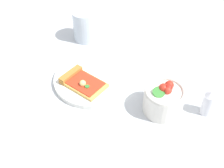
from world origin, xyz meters
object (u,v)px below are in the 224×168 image
at_px(soda_glass, 85,26).
at_px(pepper_shaker, 208,103).
at_px(plate, 93,79).
at_px(paper_napkin, 16,139).
at_px(pizza_slice_main, 81,81).
at_px(salad_bowl, 164,99).

relative_size(soda_glass, pepper_shaker, 1.38).
distance_m(plate, paper_napkin, 0.28).
relative_size(pizza_slice_main, soda_glass, 1.23).
distance_m(plate, soda_glass, 0.23).
bearing_deg(pepper_shaker, pizza_slice_main, -73.22).
bearing_deg(plate, paper_napkin, -7.39).
distance_m(soda_glass, paper_napkin, 0.46).
bearing_deg(plate, soda_glass, -137.32).
xyz_separation_m(salad_bowl, paper_napkin, (0.28, -0.26, -0.04)).
relative_size(plate, pepper_shaker, 3.08).
xyz_separation_m(plate, paper_napkin, (0.28, -0.04, -0.01)).
relative_size(salad_bowl, paper_napkin, 0.82).
relative_size(salad_bowl, pepper_shaker, 1.38).
xyz_separation_m(pizza_slice_main, salad_bowl, (-0.05, 0.24, 0.02)).
height_order(plate, paper_napkin, plate).
relative_size(paper_napkin, pepper_shaker, 1.68).
bearing_deg(soda_glass, salad_bowl, 67.25).
bearing_deg(pepper_shaker, paper_napkin, -46.68).
height_order(plate, pizza_slice_main, pizza_slice_main).
bearing_deg(salad_bowl, paper_napkin, -42.10).
bearing_deg(plate, pizza_slice_main, -20.15).
bearing_deg(paper_napkin, pepper_shaker, 133.32).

